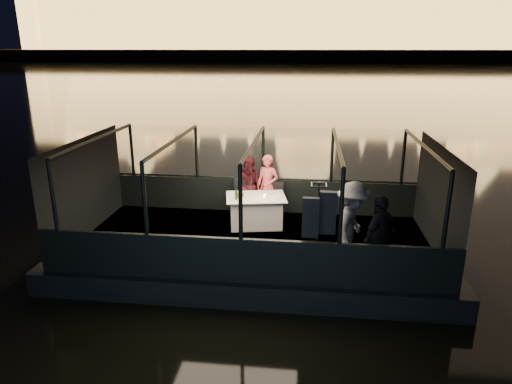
# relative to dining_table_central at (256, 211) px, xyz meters

# --- Properties ---
(river_water) EXTENTS (500.00, 500.00, 0.00)m
(river_water) POSITION_rel_dining_table_central_xyz_m (0.07, 79.08, -0.89)
(river_water) COLOR black
(river_water) RESTS_ON ground
(boat_hull) EXTENTS (8.60, 4.40, 1.00)m
(boat_hull) POSITION_rel_dining_table_central_xyz_m (0.07, -0.92, -0.89)
(boat_hull) COLOR black
(boat_hull) RESTS_ON river_water
(boat_deck) EXTENTS (8.00, 4.00, 0.04)m
(boat_deck) POSITION_rel_dining_table_central_xyz_m (0.07, -0.92, -0.41)
(boat_deck) COLOR black
(boat_deck) RESTS_ON boat_hull
(gunwale_port) EXTENTS (8.00, 0.08, 0.90)m
(gunwale_port) POSITION_rel_dining_table_central_xyz_m (0.07, 1.08, 0.06)
(gunwale_port) COLOR black
(gunwale_port) RESTS_ON boat_deck
(gunwale_starboard) EXTENTS (8.00, 0.08, 0.90)m
(gunwale_starboard) POSITION_rel_dining_table_central_xyz_m (0.07, -2.92, 0.06)
(gunwale_starboard) COLOR black
(gunwale_starboard) RESTS_ON boat_deck
(cabin_glass_port) EXTENTS (8.00, 0.02, 1.40)m
(cabin_glass_port) POSITION_rel_dining_table_central_xyz_m (0.07, 1.08, 1.21)
(cabin_glass_port) COLOR #99B2B2
(cabin_glass_port) RESTS_ON gunwale_port
(cabin_glass_starboard) EXTENTS (8.00, 0.02, 1.40)m
(cabin_glass_starboard) POSITION_rel_dining_table_central_xyz_m (0.07, -2.92, 1.21)
(cabin_glass_starboard) COLOR #99B2B2
(cabin_glass_starboard) RESTS_ON gunwale_starboard
(cabin_roof_glass) EXTENTS (8.00, 4.00, 0.02)m
(cabin_roof_glass) POSITION_rel_dining_table_central_xyz_m (0.07, -0.92, 1.91)
(cabin_roof_glass) COLOR #99B2B2
(cabin_roof_glass) RESTS_ON boat_deck
(end_wall_fore) EXTENTS (0.02, 4.00, 2.30)m
(end_wall_fore) POSITION_rel_dining_table_central_xyz_m (-3.93, -0.92, 0.76)
(end_wall_fore) COLOR black
(end_wall_fore) RESTS_ON boat_deck
(end_wall_aft) EXTENTS (0.02, 4.00, 2.30)m
(end_wall_aft) POSITION_rel_dining_table_central_xyz_m (4.07, -0.92, 0.76)
(end_wall_aft) COLOR black
(end_wall_aft) RESTS_ON boat_deck
(canopy_ribs) EXTENTS (8.00, 4.00, 2.30)m
(canopy_ribs) POSITION_rel_dining_table_central_xyz_m (0.07, -0.92, 0.76)
(canopy_ribs) COLOR black
(canopy_ribs) RESTS_ON boat_deck
(embankment) EXTENTS (400.00, 140.00, 6.00)m
(embankment) POSITION_rel_dining_table_central_xyz_m (0.07, 209.08, 0.11)
(embankment) COLOR #423D33
(embankment) RESTS_ON ground
(dining_table_central) EXTENTS (1.62, 1.30, 0.77)m
(dining_table_central) POSITION_rel_dining_table_central_xyz_m (0.00, 0.00, 0.00)
(dining_table_central) COLOR silver
(dining_table_central) RESTS_ON boat_deck
(chair_port_left) EXTENTS (0.47, 0.47, 1.00)m
(chair_port_left) POSITION_rel_dining_table_central_xyz_m (-0.41, 0.51, 0.06)
(chair_port_left) COLOR black
(chair_port_left) RESTS_ON boat_deck
(chair_port_right) EXTENTS (0.49, 0.49, 0.92)m
(chair_port_right) POSITION_rel_dining_table_central_xyz_m (0.42, 0.57, 0.06)
(chair_port_right) COLOR black
(chair_port_right) RESTS_ON boat_deck
(coat_stand) EXTENTS (0.61, 0.52, 1.97)m
(coat_stand) POSITION_rel_dining_table_central_xyz_m (1.47, -2.67, 0.51)
(coat_stand) COLOR black
(coat_stand) RESTS_ON boat_deck
(person_woman_coral) EXTENTS (0.69, 0.58, 1.65)m
(person_woman_coral) POSITION_rel_dining_table_central_xyz_m (0.22, 0.72, 0.36)
(person_woman_coral) COLOR #EE565C
(person_woman_coral) RESTS_ON boat_deck
(person_man_maroon) EXTENTS (0.80, 0.64, 1.60)m
(person_man_maroon) POSITION_rel_dining_table_central_xyz_m (-0.23, 0.72, 0.36)
(person_man_maroon) COLOR #431319
(person_man_maroon) RESTS_ON boat_deck
(passenger_stripe) EXTENTS (0.97, 1.33, 1.84)m
(passenger_stripe) POSITION_rel_dining_table_central_xyz_m (2.15, -2.14, 0.47)
(passenger_stripe) COLOR silver
(passenger_stripe) RESTS_ON boat_deck
(passenger_dark) EXTENTS (0.94, 1.01, 1.66)m
(passenger_dark) POSITION_rel_dining_table_central_xyz_m (2.67, -2.32, 0.47)
(passenger_dark) COLOR black
(passenger_dark) RESTS_ON boat_deck
(wine_bottle) EXTENTS (0.07, 0.07, 0.27)m
(wine_bottle) POSITION_rel_dining_table_central_xyz_m (-0.44, -0.28, 0.53)
(wine_bottle) COLOR #123313
(wine_bottle) RESTS_ON dining_table_central
(bread_basket) EXTENTS (0.25, 0.25, 0.09)m
(bread_basket) POSITION_rel_dining_table_central_xyz_m (-0.39, -0.05, 0.42)
(bread_basket) COLOR olive
(bread_basket) RESTS_ON dining_table_central
(amber_candle) EXTENTS (0.07, 0.07, 0.08)m
(amber_candle) POSITION_rel_dining_table_central_xyz_m (0.22, -0.08, 0.42)
(amber_candle) COLOR gold
(amber_candle) RESTS_ON dining_table_central
(plate_near) EXTENTS (0.25, 0.25, 0.01)m
(plate_near) POSITION_rel_dining_table_central_xyz_m (0.44, -0.22, 0.39)
(plate_near) COLOR white
(plate_near) RESTS_ON dining_table_central
(plate_far) EXTENTS (0.30, 0.30, 0.01)m
(plate_far) POSITION_rel_dining_table_central_xyz_m (-0.25, 0.01, 0.39)
(plate_far) COLOR white
(plate_far) RESTS_ON dining_table_central
(wine_glass_white) EXTENTS (0.08, 0.08, 0.20)m
(wine_glass_white) POSITION_rel_dining_table_central_xyz_m (-0.36, -0.33, 0.48)
(wine_glass_white) COLOR white
(wine_glass_white) RESTS_ON dining_table_central
(wine_glass_red) EXTENTS (0.09, 0.09, 0.20)m
(wine_glass_red) POSITION_rel_dining_table_central_xyz_m (0.24, 0.07, 0.48)
(wine_glass_red) COLOR white
(wine_glass_red) RESTS_ON dining_table_central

